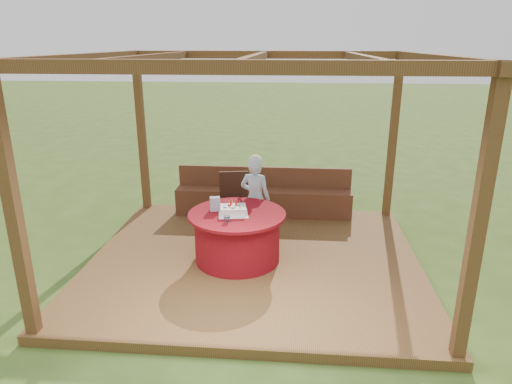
# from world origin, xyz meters

# --- Properties ---
(ground) EXTENTS (60.00, 60.00, 0.00)m
(ground) POSITION_xyz_m (0.00, 0.00, 0.00)
(ground) COLOR #36501A
(ground) RESTS_ON ground
(deck) EXTENTS (4.50, 4.00, 0.12)m
(deck) POSITION_xyz_m (0.00, 0.00, 0.06)
(deck) COLOR brown
(deck) RESTS_ON ground
(pergola) EXTENTS (4.50, 4.00, 2.72)m
(pergola) POSITION_xyz_m (0.00, 0.00, 2.41)
(pergola) COLOR brown
(pergola) RESTS_ON deck
(bench) EXTENTS (3.00, 0.42, 0.80)m
(bench) POSITION_xyz_m (0.00, 1.72, 0.38)
(bench) COLOR brown
(bench) RESTS_ON deck
(table) EXTENTS (1.31, 1.31, 0.69)m
(table) POSITION_xyz_m (-0.23, -0.07, 0.47)
(table) COLOR maroon
(table) RESTS_ON deck
(chair) EXTENTS (0.54, 0.54, 0.91)m
(chair) POSITION_xyz_m (-0.41, 1.03, 0.63)
(chair) COLOR #371C11
(chair) RESTS_ON deck
(elderly_woman) EXTENTS (0.52, 0.41, 1.30)m
(elderly_woman) POSITION_xyz_m (-0.05, 0.69, 0.78)
(elderly_woman) COLOR #95BEDE
(elderly_woman) RESTS_ON deck
(birthday_cake) EXTENTS (0.44, 0.44, 0.18)m
(birthday_cake) POSITION_xyz_m (-0.27, -0.10, 0.86)
(birthday_cake) COLOR white
(birthday_cake) RESTS_ON table
(gift_bag) EXTENTS (0.15, 0.12, 0.19)m
(gift_bag) POSITION_xyz_m (-0.53, -0.00, 0.90)
(gift_bag) COLOR #C982B2
(gift_bag) RESTS_ON table
(drinking_glass) EXTENTS (0.10, 0.10, 0.08)m
(drinking_glass) POSITION_xyz_m (-0.31, -0.40, 0.84)
(drinking_glass) COLOR white
(drinking_glass) RESTS_ON table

